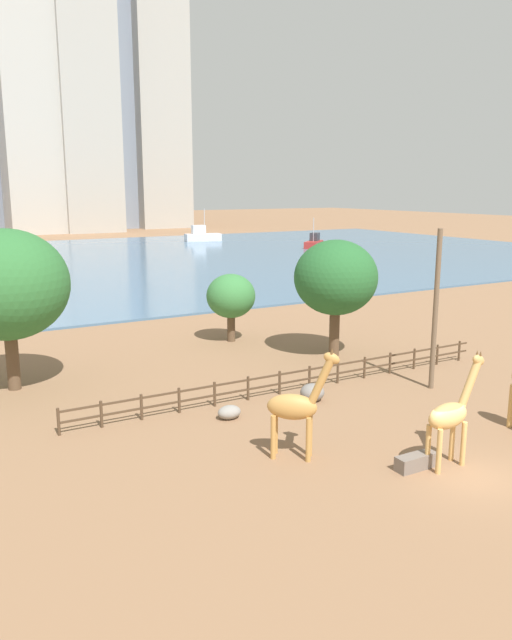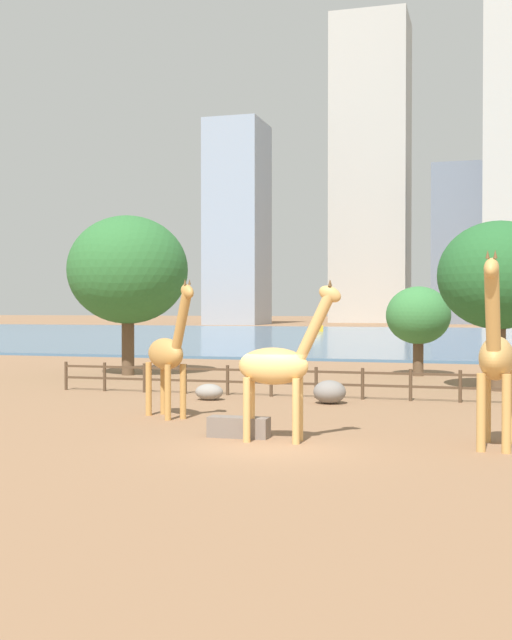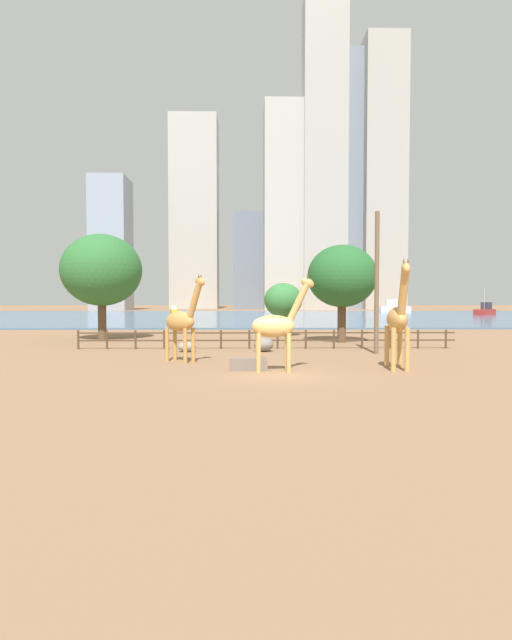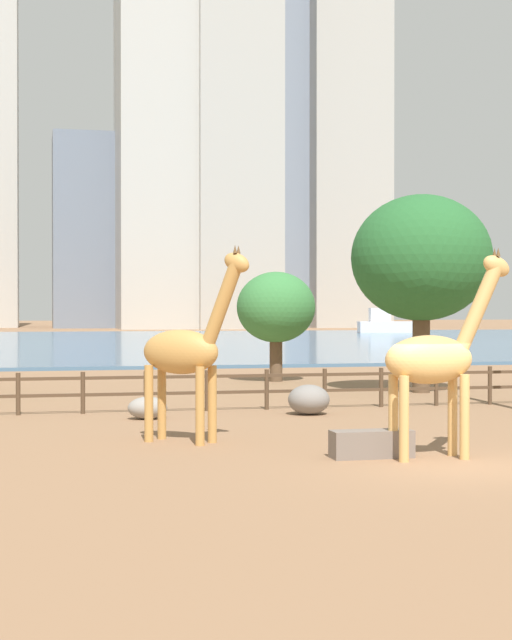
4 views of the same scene
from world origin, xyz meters
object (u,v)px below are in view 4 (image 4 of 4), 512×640
at_px(boulder_near_fence, 148,408).
at_px(tree_right_tall, 276,308).
at_px(giraffe_tall, 436,359).
at_px(boat_tug, 385,324).
at_px(giraffe_young, 186,351).
at_px(tree_left_large, 421,259).
at_px(boulder_by_pole, 309,400).
at_px(feeding_trough, 372,444).

relative_size(boulder_near_fence, tree_right_tall, 0.24).
height_order(giraffe_tall, boat_tug, boat_tug).
bearing_deg(giraffe_young, giraffe_tall, 3.22).
distance_m(giraffe_tall, tree_left_large, 17.41).
distance_m(giraffe_tall, boulder_by_pole, 9.33).
relative_size(giraffe_young, tree_right_tall, 0.96).
xyz_separation_m(boulder_near_fence, tree_right_tall, (7.32, 13.94, 2.98)).
distance_m(tree_left_large, tree_right_tall, 8.32).
xyz_separation_m(giraffe_tall, feeding_trough, (-1.33, 0.41, -1.86)).
relative_size(boulder_by_pole, boat_tug, 0.17).
height_order(giraffe_tall, giraffe_young, giraffe_young).
bearing_deg(giraffe_tall, giraffe_young, 140.24).
relative_size(boulder_near_fence, tree_left_large, 0.15).
xyz_separation_m(tree_left_large, tree_right_tall, (-4.14, 6.95, -1.92)).
height_order(giraffe_young, boulder_near_fence, giraffe_young).
height_order(boulder_near_fence, tree_left_large, tree_left_large).
bearing_deg(giraffe_young, feeding_trough, -2.34).
bearing_deg(tree_left_large, boulder_near_fence, -148.61).
bearing_deg(tree_right_tall, giraffe_tall, -95.06).
xyz_separation_m(giraffe_young, boat_tug, (41.31, 98.96, -0.91)).
height_order(giraffe_young, feeding_trough, giraffe_young).
xyz_separation_m(feeding_trough, boat_tug, (37.72, 102.24, 1.01)).
bearing_deg(tree_right_tall, giraffe_young, -109.85).
bearing_deg(boat_tug, giraffe_young, -103.34).
distance_m(boulder_near_fence, tree_left_large, 14.28).
bearing_deg(boulder_near_fence, boulder_by_pole, 1.87).
height_order(boulder_near_fence, tree_right_tall, tree_right_tall).
xyz_separation_m(giraffe_tall, giraffe_young, (-4.92, 3.69, 0.06)).
distance_m(giraffe_young, boulder_near_fence, 5.66).
bearing_deg(giraffe_tall, boulder_by_pole, 88.93).
distance_m(boulder_near_fence, feeding_trough, 9.46).
distance_m(giraffe_young, boulder_by_pole, 7.39).
bearing_deg(giraffe_young, boat_tug, 107.40).
distance_m(tree_right_tall, boat_tug, 86.81).
height_order(boulder_by_pole, tree_right_tall, tree_right_tall).
xyz_separation_m(boulder_by_pole, boat_tug, (36.69, 93.48, 0.85)).
bearing_deg(tree_right_tall, feeding_trough, -98.49).
bearing_deg(boulder_near_fence, tree_right_tall, 62.31).
xyz_separation_m(giraffe_tall, tree_right_tall, (2.03, 22.95, 1.15)).
height_order(giraffe_tall, tree_left_large, tree_left_large).
distance_m(boulder_near_fence, boulder_by_pole, 4.99).
xyz_separation_m(boulder_near_fence, boat_tug, (41.68, 93.64, 0.98)).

